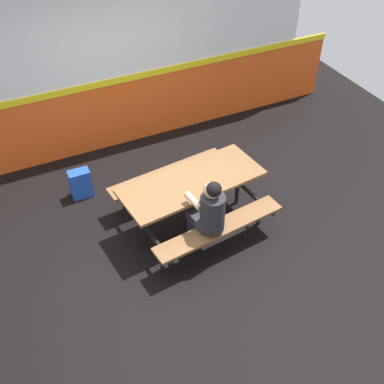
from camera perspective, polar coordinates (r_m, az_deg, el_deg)
ground_plane at (r=6.43m, az=-2.53°, el=-4.56°), size 10.00×10.00×0.02m
accent_backdrop at (r=7.44m, az=-10.06°, el=13.82°), size 8.00×0.14×2.60m
picnic_table_main at (r=6.12m, az=-0.00°, el=0.17°), size 1.94×1.74×0.74m
student_nearer at (r=5.64m, az=2.03°, el=-2.35°), size 0.39×0.54×1.21m
backpack_dark at (r=6.97m, az=-13.31°, el=0.99°), size 0.30×0.22×0.44m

